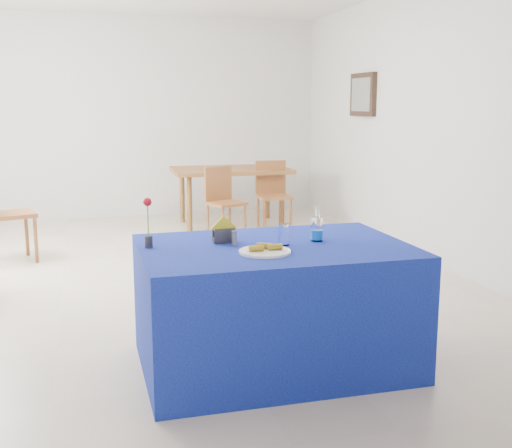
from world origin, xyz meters
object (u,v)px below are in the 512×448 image
Objects in this scene: oak_table at (231,174)px; chair_win_b at (1,207)px; plate at (265,252)px; chair_bg_right at (272,190)px; water_bottle at (317,230)px; chair_bg_left at (223,197)px; blue_table at (274,305)px.

chair_win_b is at bearing -152.27° from oak_table.
plate is 0.34× the size of chair_bg_right.
water_bottle reaches higher than oak_table.
chair_win_b reaches higher than oak_table.
water_bottle is at bearing -115.27° from chair_bg_left.
chair_bg_right is (0.71, 0.27, 0.02)m from chair_bg_left.
plate is 0.35× the size of chair_bg_left.
chair_bg_right is (1.36, 4.33, -0.26)m from plate.
chair_bg_left is 2.52m from chair_win_b.
blue_table is 3.91m from chair_bg_left.
plate is 4.55m from chair_bg_right.
chair_win_b is (-2.18, 3.16, -0.26)m from water_bottle.
chair_bg_right is (0.44, -0.47, -0.17)m from oak_table.
blue_table is 7.44× the size of water_bottle.
plate is at bearing -169.68° from chair_win_b.
blue_table is 3.72m from chair_win_b.
oak_table is at bearing 79.19° from plate.
chair_bg_left is at bearing -157.65° from chair_bg_right.
water_bottle is 3.85m from chair_win_b.
oak_table is 3.05m from chair_win_b.
plate is 1.38× the size of water_bottle.
oak_table is (0.80, 4.62, 0.30)m from blue_table.
water_bottle is 0.25× the size of chair_bg_left.
chair_bg_right is 3.28m from chair_win_b.
chair_bg_left is at bearing -91.86° from chair_win_b.
chair_bg_right is at bearing 72.63° from plate.
chair_bg_right is 0.89× the size of chair_win_b.
chair_win_b reaches higher than chair_bg_left.
plate is at bearing -105.81° from chair_bg_right.
chair_win_b reaches higher than plate.
chair_bg_right is at bearing 73.34° from blue_table.
chair_bg_left reaches higher than blue_table.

